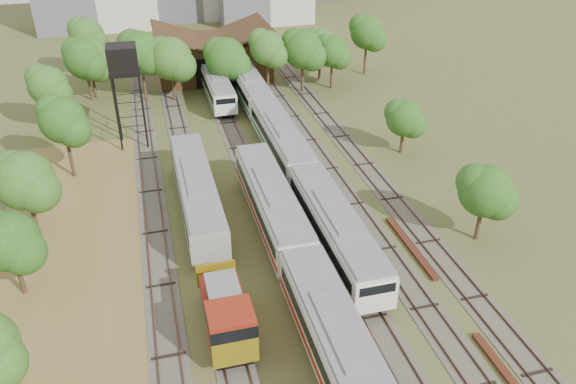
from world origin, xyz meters
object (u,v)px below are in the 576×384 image
object	(u,v)px
railcar_green_set	(281,141)
water_tower	(123,62)
railcar_red_set	(300,265)
shunter_locomotive	(227,317)

from	to	relation	value
railcar_green_set	water_tower	bearing A→B (deg)	152.75
railcar_red_set	water_tower	bearing A→B (deg)	110.98
railcar_red_set	shunter_locomotive	bearing A→B (deg)	-148.16
railcar_green_set	shunter_locomotive	bearing A→B (deg)	-111.83
railcar_green_set	shunter_locomotive	size ratio (longest dim) A/B	6.43
railcar_red_set	shunter_locomotive	size ratio (longest dim) A/B	4.27
railcar_red_set	water_tower	size ratio (longest dim) A/B	3.09
railcar_red_set	railcar_green_set	distance (m)	21.61
railcar_red_set	water_tower	distance (m)	31.94
railcar_red_set	railcar_green_set	xyz separation A→B (m)	(4.00, 21.23, -0.06)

